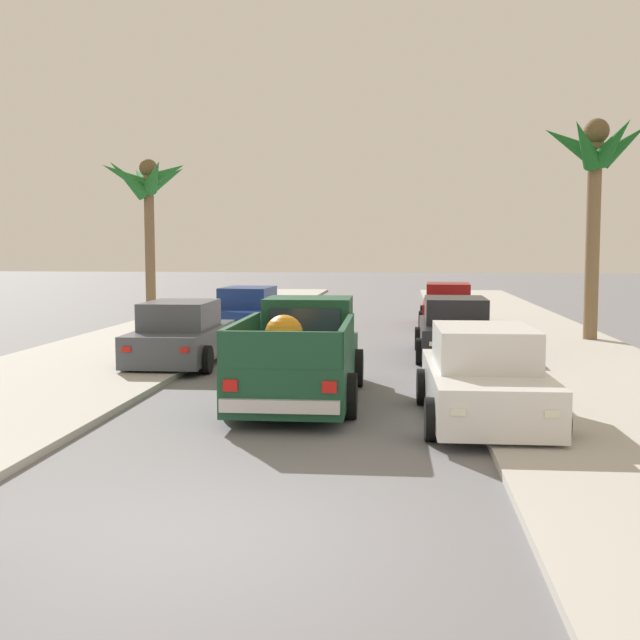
{
  "coord_description": "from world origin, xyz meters",
  "views": [
    {
      "loc": [
        1.77,
        -6.92,
        2.8
      ],
      "look_at": [
        -0.03,
        9.69,
        1.2
      ],
      "focal_mm": 42.23,
      "sensor_mm": 36.0,
      "label": 1
    }
  ],
  "objects_px": {
    "pickup_truck": "(301,357)",
    "car_left_far": "(181,335)",
    "car_right_mid": "(484,378)",
    "car_right_near": "(248,312)",
    "palm_tree_right_fore": "(147,189)",
    "car_left_mid": "(448,306)",
    "car_left_near": "(455,330)",
    "palm_tree_left_mid": "(594,164)"
  },
  "relations": [
    {
      "from": "car_left_near",
      "to": "palm_tree_right_fore",
      "type": "xyz_separation_m",
      "value": [
        -10.85,
        7.99,
        4.28
      ]
    },
    {
      "from": "car_left_near",
      "to": "car_left_mid",
      "type": "bearing_deg",
      "value": 87.88
    },
    {
      "from": "car_right_near",
      "to": "car_right_mid",
      "type": "xyz_separation_m",
      "value": [
        6.31,
        -11.78,
        0.0
      ]
    },
    {
      "from": "palm_tree_right_fore",
      "to": "palm_tree_left_mid",
      "type": "xyz_separation_m",
      "value": [
        15.0,
        -4.53,
        0.23
      ]
    },
    {
      "from": "car_right_near",
      "to": "palm_tree_right_fore",
      "type": "relative_size",
      "value": 0.7
    },
    {
      "from": "car_right_near",
      "to": "car_left_mid",
      "type": "relative_size",
      "value": 1.0
    },
    {
      "from": "car_left_near",
      "to": "car_left_mid",
      "type": "relative_size",
      "value": 0.99
    },
    {
      "from": "car_left_near",
      "to": "palm_tree_left_mid",
      "type": "bearing_deg",
      "value": 39.82
    },
    {
      "from": "car_left_near",
      "to": "car_right_mid",
      "type": "xyz_separation_m",
      "value": [
        -0.05,
        -7.25,
        0.0
      ]
    },
    {
      "from": "pickup_truck",
      "to": "palm_tree_left_mid",
      "type": "relative_size",
      "value": 0.8
    },
    {
      "from": "car_left_far",
      "to": "car_right_near",
      "type": "bearing_deg",
      "value": 87.52
    },
    {
      "from": "car_left_far",
      "to": "palm_tree_right_fore",
      "type": "distance_m",
      "value": 11.62
    },
    {
      "from": "pickup_truck",
      "to": "car_right_mid",
      "type": "relative_size",
      "value": 1.22
    },
    {
      "from": "car_right_mid",
      "to": "palm_tree_left_mid",
      "type": "height_order",
      "value": "palm_tree_left_mid"
    },
    {
      "from": "car_right_near",
      "to": "car_left_far",
      "type": "height_order",
      "value": "same"
    },
    {
      "from": "car_right_near",
      "to": "palm_tree_right_fore",
      "type": "bearing_deg",
      "value": 142.3
    },
    {
      "from": "car_left_near",
      "to": "car_right_mid",
      "type": "relative_size",
      "value": 1.0
    },
    {
      "from": "car_right_near",
      "to": "palm_tree_right_fore",
      "type": "xyz_separation_m",
      "value": [
        -4.49,
        3.47,
        4.28
      ]
    },
    {
      "from": "car_right_mid",
      "to": "car_left_far",
      "type": "xyz_separation_m",
      "value": [
        -6.59,
        5.29,
        0.0
      ]
    },
    {
      "from": "pickup_truck",
      "to": "palm_tree_right_fore",
      "type": "height_order",
      "value": "palm_tree_right_fore"
    },
    {
      "from": "car_right_mid",
      "to": "car_left_far",
      "type": "bearing_deg",
      "value": 141.25
    },
    {
      "from": "car_left_far",
      "to": "car_left_mid",
      "type": "bearing_deg",
      "value": 55.11
    },
    {
      "from": "car_left_mid",
      "to": "car_left_far",
      "type": "relative_size",
      "value": 1.01
    },
    {
      "from": "palm_tree_right_fore",
      "to": "car_right_near",
      "type": "bearing_deg",
      "value": -37.7
    },
    {
      "from": "car_right_mid",
      "to": "palm_tree_left_mid",
      "type": "bearing_deg",
      "value": 68.6
    },
    {
      "from": "car_left_mid",
      "to": "palm_tree_right_fore",
      "type": "bearing_deg",
      "value": 179.95
    },
    {
      "from": "car_right_mid",
      "to": "palm_tree_right_fore",
      "type": "distance_m",
      "value": 19.17
    },
    {
      "from": "palm_tree_right_fore",
      "to": "pickup_truck",
      "type": "bearing_deg",
      "value": -60.94
    },
    {
      "from": "car_right_mid",
      "to": "car_left_near",
      "type": "bearing_deg",
      "value": 89.63
    },
    {
      "from": "car_left_near",
      "to": "car_right_near",
      "type": "height_order",
      "value": "same"
    },
    {
      "from": "pickup_truck",
      "to": "car_left_far",
      "type": "distance_m",
      "value": 5.06
    },
    {
      "from": "car_left_near",
      "to": "car_left_far",
      "type": "xyz_separation_m",
      "value": [
        -6.64,
        -1.96,
        0.0
      ]
    },
    {
      "from": "pickup_truck",
      "to": "car_right_mid",
      "type": "bearing_deg",
      "value": -25.97
    },
    {
      "from": "car_right_near",
      "to": "car_right_mid",
      "type": "bearing_deg",
      "value": -61.81
    },
    {
      "from": "car_left_near",
      "to": "car_left_mid",
      "type": "distance_m",
      "value": 7.99
    },
    {
      "from": "car_left_mid",
      "to": "car_right_near",
      "type": "bearing_deg",
      "value": -152.55
    },
    {
      "from": "car_right_mid",
      "to": "palm_tree_right_fore",
      "type": "height_order",
      "value": "palm_tree_right_fore"
    },
    {
      "from": "car_right_near",
      "to": "car_left_far",
      "type": "distance_m",
      "value": 6.49
    },
    {
      "from": "car_left_far",
      "to": "car_left_near",
      "type": "bearing_deg",
      "value": 16.46
    },
    {
      "from": "car_left_mid",
      "to": "car_right_mid",
      "type": "distance_m",
      "value": 15.24
    },
    {
      "from": "car_right_mid",
      "to": "palm_tree_right_fore",
      "type": "relative_size",
      "value": 0.7
    },
    {
      "from": "car_right_mid",
      "to": "car_left_far",
      "type": "distance_m",
      "value": 8.45
    }
  ]
}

